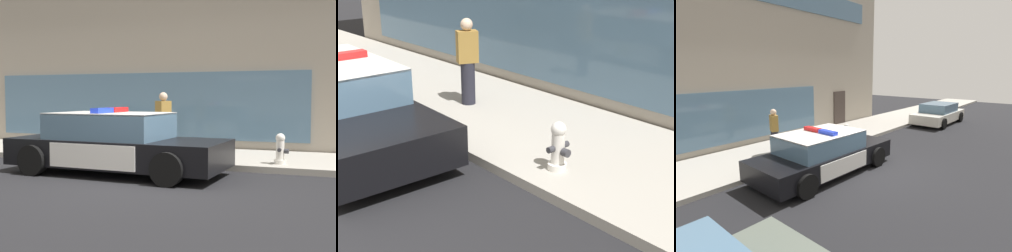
% 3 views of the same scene
% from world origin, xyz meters
% --- Properties ---
extents(ground, '(48.00, 48.00, 0.00)m').
position_xyz_m(ground, '(0.00, 0.00, 0.00)').
color(ground, black).
extents(sidewalk, '(48.00, 3.25, 0.15)m').
position_xyz_m(sidewalk, '(0.00, 3.86, 0.07)').
color(sidewalk, '#A39E93').
rests_on(sidewalk, ground).
extents(storefront_building, '(18.03, 11.51, 9.30)m').
position_xyz_m(storefront_building, '(-0.56, 11.24, 4.65)').
color(storefront_building, gray).
rests_on(storefront_building, ground).
extents(police_cruiser, '(4.97, 2.30, 1.49)m').
position_xyz_m(police_cruiser, '(-1.22, 1.01, 0.68)').
color(police_cruiser, black).
rests_on(police_cruiser, ground).
extents(fire_hydrant, '(0.34, 0.39, 0.73)m').
position_xyz_m(fire_hydrant, '(2.19, 2.83, 0.50)').
color(fire_hydrant, silver).
rests_on(fire_hydrant, sidewalk).
extents(pedestrian_on_sidewalk, '(0.40, 0.47, 1.71)m').
position_xyz_m(pedestrian_on_sidewalk, '(-1.15, 3.73, 1.01)').
color(pedestrian_on_sidewalk, '#23232D').
rests_on(pedestrian_on_sidewalk, sidewalk).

